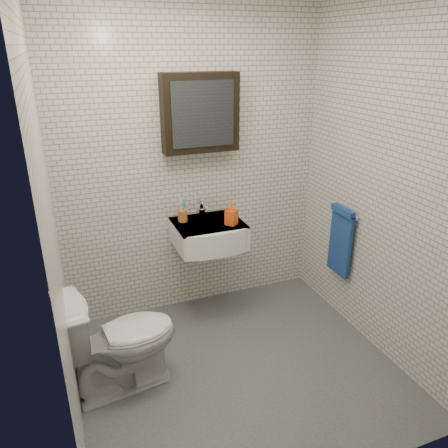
# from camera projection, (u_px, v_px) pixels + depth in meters

# --- Properties ---
(ground) EXTENTS (2.20, 2.00, 0.01)m
(ground) POSITION_uv_depth(u_px,v_px,m) (238.00, 368.00, 3.18)
(ground) COLOR #4A4D52
(ground) RESTS_ON ground
(room_shell) EXTENTS (2.22, 2.02, 2.51)m
(room_shell) POSITION_uv_depth(u_px,v_px,m) (241.00, 174.00, 2.62)
(room_shell) COLOR silver
(room_shell) RESTS_ON ground
(washbasin) EXTENTS (0.55, 0.50, 0.20)m
(washbasin) POSITION_uv_depth(u_px,v_px,m) (210.00, 235.00, 3.54)
(washbasin) COLOR white
(washbasin) RESTS_ON room_shell
(faucet) EXTENTS (0.06, 0.20, 0.15)m
(faucet) POSITION_uv_depth(u_px,v_px,m) (202.00, 208.00, 3.65)
(faucet) COLOR silver
(faucet) RESTS_ON washbasin
(mirror_cabinet) EXTENTS (0.60, 0.15, 0.60)m
(mirror_cabinet) POSITION_uv_depth(u_px,v_px,m) (200.00, 113.00, 3.35)
(mirror_cabinet) COLOR black
(mirror_cabinet) RESTS_ON room_shell
(towel_rail) EXTENTS (0.09, 0.30, 0.58)m
(towel_rail) POSITION_uv_depth(u_px,v_px,m) (341.00, 238.00, 3.56)
(towel_rail) COLOR silver
(towel_rail) RESTS_ON room_shell
(toothbrush_cup) EXTENTS (0.09, 0.09, 0.21)m
(toothbrush_cup) POSITION_uv_depth(u_px,v_px,m) (183.00, 215.00, 3.54)
(toothbrush_cup) COLOR #B3612C
(toothbrush_cup) RESTS_ON washbasin
(soap_bottle) EXTENTS (0.12, 0.12, 0.18)m
(soap_bottle) POSITION_uv_depth(u_px,v_px,m) (231.00, 214.00, 3.46)
(soap_bottle) COLOR #FF571A
(soap_bottle) RESTS_ON washbasin
(toilet) EXTENTS (0.80, 0.52, 0.76)m
(toilet) POSITION_uv_depth(u_px,v_px,m) (120.00, 339.00, 2.89)
(toilet) COLOR white
(toilet) RESTS_ON ground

